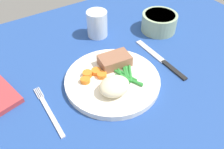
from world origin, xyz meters
The scene contains 10 objects.
dining_table centered at (0.00, 0.00, 1.00)cm, with size 120.00×90.00×2.00cm.
dinner_plate centered at (0.06, 0.28, 2.80)cm, with size 24.35×24.35×1.60cm, color white.
meat_portion centered at (3.35, 4.12, 5.03)cm, with size 8.23×5.29×2.87cm, color #936047.
mashed_potatoes centered at (-2.13, -4.10, 5.45)cm, with size 7.49×6.31×3.71cm, color beige.
carrot_slices centered at (-4.21, 3.08, 4.18)cm, with size 6.88×4.79×1.23cm.
green_beans centered at (3.29, -1.33, 3.98)cm, with size 5.78×10.24×0.88cm.
fork centered at (-17.40, 0.03, 2.20)cm, with size 1.44×16.60×0.40cm.
knife centered at (16.60, 0.00, 2.20)cm, with size 1.70×20.50×0.64cm.
water_glass centered at (7.82, 21.03, 5.52)cm, with size 6.48×6.48×8.28cm.
salad_bowl centered at (26.34, 12.64, 5.27)cm, with size 11.39×11.39×5.80cm.
Camera 1 is at (-23.25, -36.02, 45.39)cm, focal length 37.74 mm.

